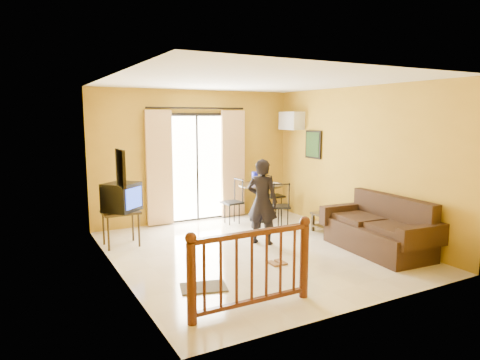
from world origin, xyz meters
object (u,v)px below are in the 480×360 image
sofa (380,231)px  television (122,197)px  dining_table (261,192)px  coffee_table (333,221)px  standing_person (262,202)px

sofa → television: bearing=151.9°
dining_table → coffee_table: (0.66, -1.60, -0.39)m
television → sofa: 4.44m
dining_table → coffee_table: size_ratio=1.14×
television → coffee_table: television is taller
television → coffee_table: size_ratio=0.87×
dining_table → standing_person: standing_person is taller
standing_person → television: bearing=23.0°
television → dining_table: (3.06, 0.41, -0.23)m
dining_table → standing_person: bearing=-120.3°
standing_person → dining_table: bearing=-71.5°
coffee_table → sofa: (0.01, -1.17, 0.09)m
coffee_table → standing_person: bearing=175.0°
sofa → standing_person: size_ratio=1.31×
television → dining_table: bearing=-33.0°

